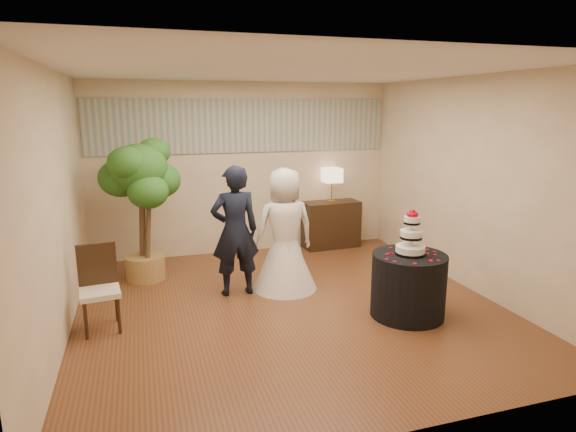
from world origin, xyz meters
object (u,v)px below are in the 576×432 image
object	(u,v)px
wedding_cake	(411,232)
table_lamp	(332,185)
groom	(235,231)
bride	(285,229)
ficus_tree	(142,210)
side_chair	(100,290)
console	(331,224)
cake_table	(408,285)

from	to	relation	value
wedding_cake	table_lamp	distance (m)	2.93
groom	bride	world-z (taller)	groom
table_lamp	ficus_tree	size ratio (longest dim) A/B	0.29
wedding_cake	side_chair	size ratio (longest dim) A/B	0.57
side_chair	ficus_tree	bearing A→B (deg)	65.93
side_chair	wedding_cake	bearing A→B (deg)	-17.09
table_lamp	side_chair	bearing A→B (deg)	-147.91
wedding_cake	table_lamp	size ratio (longest dim) A/B	0.92
wedding_cake	console	world-z (taller)	wedding_cake
wedding_cake	ficus_tree	world-z (taller)	ficus_tree
console	table_lamp	size ratio (longest dim) A/B	1.67
groom	ficus_tree	size ratio (longest dim) A/B	0.84
console	ficus_tree	world-z (taller)	ficus_tree
cake_table	table_lamp	distance (m)	3.02
bride	side_chair	bearing A→B (deg)	12.53
ficus_tree	cake_table	bearing A→B (deg)	-36.73
wedding_cake	side_chair	distance (m)	3.50
console	ficus_tree	distance (m)	3.28
bride	ficus_tree	size ratio (longest dim) A/B	0.81
bride	cake_table	xyz separation A→B (m)	(1.12, -1.26, -0.45)
groom	console	world-z (taller)	groom
bride	ficus_tree	world-z (taller)	ficus_tree
groom	side_chair	world-z (taller)	groom
console	table_lamp	world-z (taller)	table_lamp
wedding_cake	ficus_tree	size ratio (longest dim) A/B	0.26
table_lamp	console	bearing A→B (deg)	0.00
bride	table_lamp	xyz separation A→B (m)	(1.35, 1.66, 0.28)
side_chair	bride	bearing A→B (deg)	8.76
groom	wedding_cake	world-z (taller)	groom
ficus_tree	side_chair	xyz separation A→B (m)	(-0.49, -1.52, -0.54)
cake_table	table_lamp	xyz separation A→B (m)	(0.22, 2.92, 0.72)
groom	wedding_cake	size ratio (longest dim) A/B	3.19
bride	ficus_tree	bearing A→B (deg)	-29.53
cake_table	console	world-z (taller)	console
console	wedding_cake	bearing A→B (deg)	-97.32
side_chair	groom	bearing A→B (deg)	14.59
cake_table	ficus_tree	size ratio (longest dim) A/B	0.42
side_chair	table_lamp	bearing A→B (deg)	25.80
groom	cake_table	bearing A→B (deg)	143.44
ficus_tree	bride	bearing A→B (deg)	-27.01
groom	wedding_cake	distance (m)	2.19
table_lamp	side_chair	world-z (taller)	table_lamp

